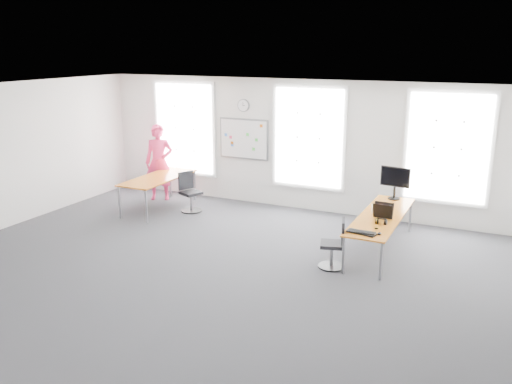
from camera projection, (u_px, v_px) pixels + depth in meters
The scene contains 21 objects.
floor at pixel (211, 268), 9.36m from camera, with size 10.00×10.00×0.00m, color #2A2A2F.
ceiling at pixel (207, 92), 8.57m from camera, with size 10.00×10.00×0.00m, color white.
wall_back at pixel (297, 145), 12.46m from camera, with size 10.00×10.00×0.00m, color white.
wall_front at pixel (11, 272), 5.47m from camera, with size 10.00×10.00×0.00m, color white.
window_left at pixel (185, 128), 13.61m from camera, with size 1.60×0.06×2.20m, color white.
window_mid at pixel (309, 138), 12.25m from camera, with size 1.60×0.06×2.20m, color white.
window_right at pixel (448, 148), 11.02m from camera, with size 1.60×0.06×2.20m, color white.
desk_right at pixel (381, 217), 10.02m from camera, with size 0.75×2.81×0.68m.
desk_left at pixel (159, 180), 12.58m from camera, with size 0.84×2.10×0.77m.
chair_right at pixel (335, 247), 9.29m from camera, with size 0.49×0.48×0.87m.
chair_left at pixel (190, 194), 12.49m from camera, with size 0.54×0.54×0.91m.
person at pixel (159, 162), 13.33m from camera, with size 0.68×0.45×1.87m, color #F13269.
whiteboard at pixel (244, 139), 12.97m from camera, with size 1.20×0.03×0.90m, color white.
wall_clock at pixel (243, 105), 12.76m from camera, with size 0.30×0.30×0.04m, color gray.
keyboard at pixel (362, 233), 9.03m from camera, with size 0.49×0.18×0.02m, color black.
mouse at pixel (379, 234), 8.97m from camera, with size 0.06×0.10×0.04m, color black.
lens_cap at pixel (376, 228), 9.27m from camera, with size 0.06×0.06×0.01m, color black.
headphones at pixel (381, 221), 9.49m from camera, with size 0.19×0.10×0.11m.
laptop_sleeve at pixel (383, 211), 9.80m from camera, with size 0.35×0.20×0.29m.
paper_stack at pixel (381, 209), 10.20m from camera, with size 0.33×0.25×0.11m, color beige.
monitor at pixel (395, 180), 10.94m from camera, with size 0.60×0.25×0.67m.
Camera 1 is at (4.41, -7.53, 3.72)m, focal length 38.00 mm.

